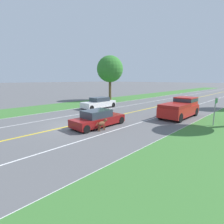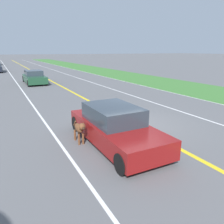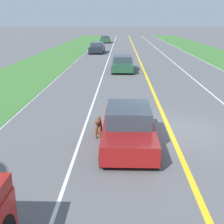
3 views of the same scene
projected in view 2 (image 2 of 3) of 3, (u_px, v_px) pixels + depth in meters
name	position (u px, v px, depth m)	size (l,w,h in m)	color
ground_plane	(134.00, 125.00, 9.85)	(400.00, 400.00, 0.00)	#5B5B5E
centre_divider_line	(134.00, 125.00, 9.85)	(0.18, 160.00, 0.01)	yellow
lane_dash_same_dir	(56.00, 139.00, 8.29)	(0.10, 160.00, 0.01)	white
lane_dash_oncoming	(190.00, 114.00, 11.41)	(0.10, 160.00, 0.01)	white
ego_car	(115.00, 126.00, 7.77)	(1.83, 4.56, 1.35)	maroon
dog	(79.00, 129.00, 7.76)	(0.25, 1.20, 0.87)	brown
car_trailing_near	(34.00, 77.00, 22.01)	(1.85, 4.55, 1.30)	#1E472D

